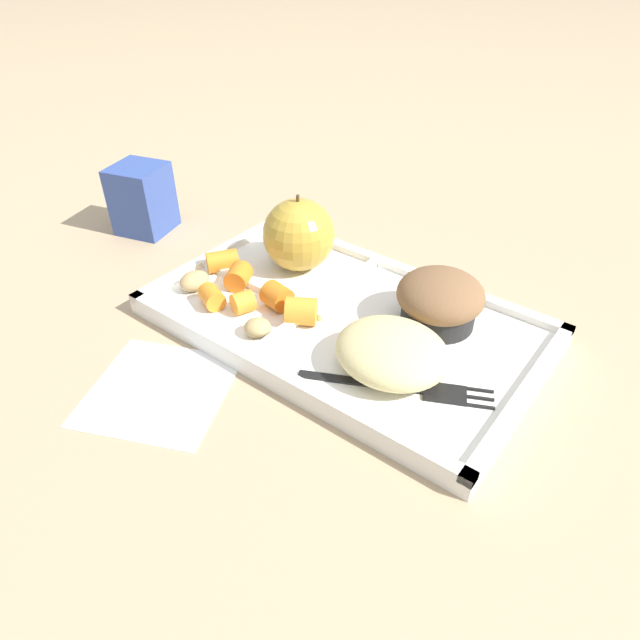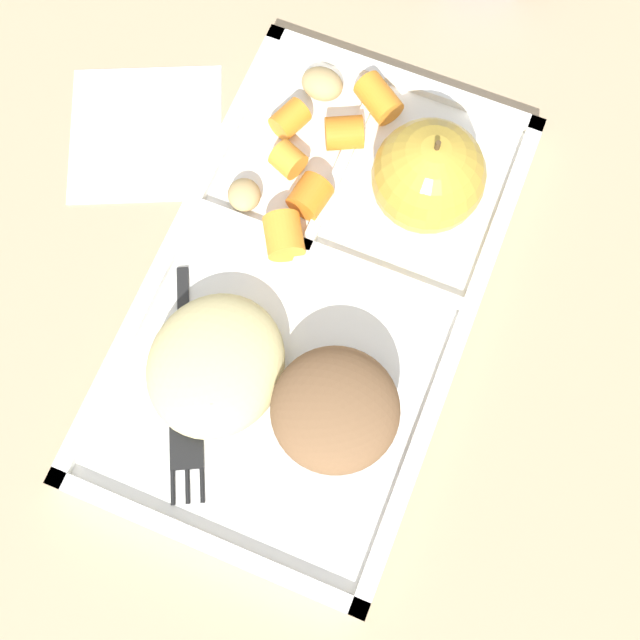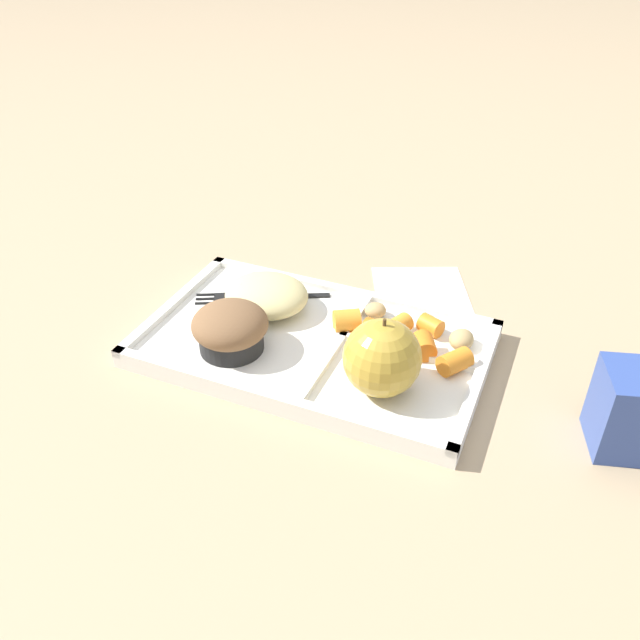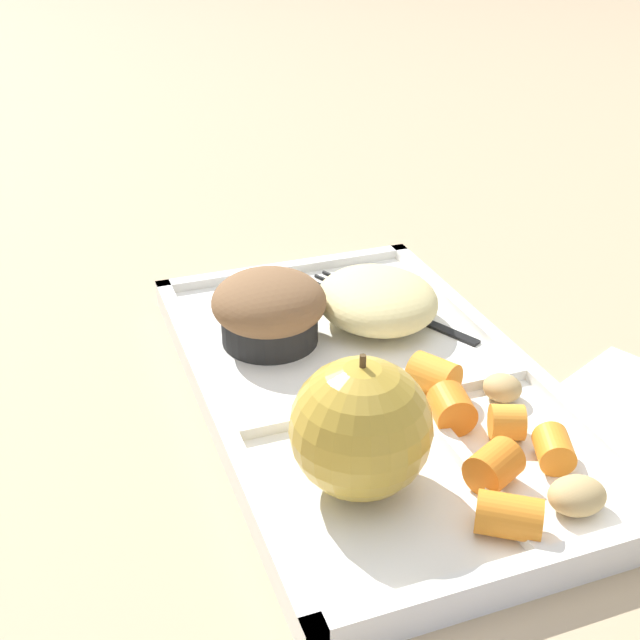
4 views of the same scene
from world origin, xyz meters
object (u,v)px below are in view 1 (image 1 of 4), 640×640
(lunch_tray, at_px, (342,321))
(green_apple, at_px, (299,235))
(bran_muffin, at_px, (440,300))
(milk_carton, at_px, (142,199))
(plastic_fork, at_px, (411,389))

(lunch_tray, distance_m, green_apple, 0.12)
(green_apple, bearing_deg, lunch_tray, -26.87)
(green_apple, xyz_separation_m, bran_muffin, (0.18, 0.00, -0.01))
(lunch_tray, bearing_deg, bran_muffin, 31.17)
(green_apple, distance_m, bran_muffin, 0.18)
(lunch_tray, xyz_separation_m, green_apple, (-0.10, 0.05, 0.05))
(green_apple, distance_m, milk_carton, 0.24)
(green_apple, xyz_separation_m, plastic_fork, (0.20, -0.10, -0.04))
(green_apple, relative_size, plastic_fork, 0.55)
(lunch_tray, bearing_deg, green_apple, 153.13)
(bran_muffin, xyz_separation_m, milk_carton, (-0.41, -0.03, 0.00))
(lunch_tray, height_order, milk_carton, milk_carton)
(bran_muffin, height_order, milk_carton, milk_carton)
(green_apple, height_order, bran_muffin, green_apple)
(plastic_fork, relative_size, milk_carton, 1.82)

